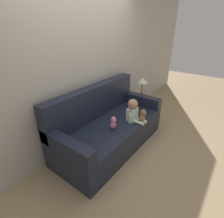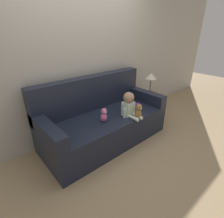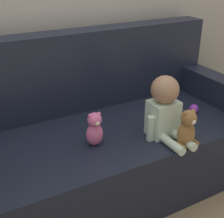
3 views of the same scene
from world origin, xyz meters
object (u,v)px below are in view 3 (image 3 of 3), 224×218
Objects in this scene: couch at (100,139)px; teddy_bear_brown at (187,129)px; person_baby at (165,109)px; toy_ball at (194,109)px; plush_toy_side at (95,129)px.

teddy_bear_brown is (0.32, -0.48, 0.23)m from couch.
teddy_bear_brown is at bearing -75.35° from person_baby.
person_baby reaches higher than teddy_bear_brown.
couch is 8.73× the size of teddy_bear_brown.
couch is at bearing 164.65° from toy_ball.
toy_ball is (0.79, 0.04, -0.07)m from plush_toy_side.
couch reaches higher than toy_ball.
teddy_bear_brown is 0.53m from plush_toy_side.
person_baby is at bearing -13.85° from plush_toy_side.
couch reaches higher than teddy_bear_brown.
teddy_bear_brown is at bearing -29.73° from plush_toy_side.
toy_ball is at bearing 20.50° from person_baby.
toy_ball is (0.33, 0.30, -0.08)m from teddy_bear_brown.
couch is 0.34m from plush_toy_side.
couch is at bearing 123.68° from teddy_bear_brown.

